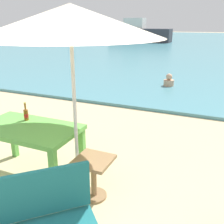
# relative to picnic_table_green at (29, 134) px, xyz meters

# --- Properties ---
(sea_water) EXTENTS (120.00, 50.00, 0.08)m
(sea_water) POSITION_rel_picnic_table_green_xyz_m (1.26, 28.43, -0.61)
(sea_water) COLOR teal
(sea_water) RESTS_ON ground_plane
(picnic_table_green) EXTENTS (1.40, 0.80, 0.76)m
(picnic_table_green) POSITION_rel_picnic_table_green_xyz_m (0.00, 0.00, 0.00)
(picnic_table_green) COLOR #60B24C
(picnic_table_green) RESTS_ON ground_plane
(beer_bottle_amber) EXTENTS (0.07, 0.07, 0.26)m
(beer_bottle_amber) POSITION_rel_picnic_table_green_xyz_m (-0.19, 0.20, 0.20)
(beer_bottle_amber) COLOR brown
(beer_bottle_amber) RESTS_ON picnic_table_green
(patio_umbrella) EXTENTS (2.10, 2.10, 2.30)m
(patio_umbrella) POSITION_rel_picnic_table_green_xyz_m (0.75, 0.03, 1.47)
(patio_umbrella) COLOR silver
(patio_umbrella) RESTS_ON ground_plane
(side_table_wood) EXTENTS (0.44, 0.44, 0.54)m
(side_table_wood) POSITION_rel_picnic_table_green_xyz_m (1.04, -0.08, -0.30)
(side_table_wood) COLOR olive
(side_table_wood) RESTS_ON ground_plane
(bench_teal_center) EXTENTS (1.11, 1.10, 0.95)m
(bench_teal_center) POSITION_rel_picnic_table_green_xyz_m (1.00, -1.25, -0.11)
(bench_teal_center) COLOR #196066
(bench_teal_center) RESTS_ON ground_plane
(swimmer_person) EXTENTS (0.34, 0.34, 0.41)m
(swimmer_person) POSITION_rel_picnic_table_green_xyz_m (0.70, 6.00, -0.41)
(swimmer_person) COLOR tan
(swimmer_person) RESTS_ON sea_water
(boat_fishing_trawler) EXTENTS (6.60, 1.80, 2.40)m
(boat_fishing_trawler) POSITION_rel_picnic_table_green_xyz_m (-6.52, 24.91, 0.29)
(boat_fishing_trawler) COLOR #38383F
(boat_fishing_trawler) RESTS_ON sea_water
(boat_cargo_ship) EXTENTS (5.42, 1.48, 1.97)m
(boat_cargo_ship) POSITION_rel_picnic_table_green_xyz_m (-24.19, 41.03, 0.14)
(boat_cargo_ship) COLOR navy
(boat_cargo_ship) RESTS_ON sea_water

